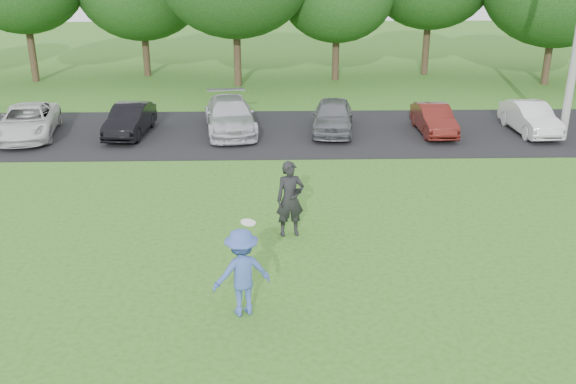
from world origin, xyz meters
name	(u,v)px	position (x,y,z in m)	size (l,w,h in m)	color
ground	(293,324)	(0.00, 0.00, 0.00)	(100.00, 100.00, 0.00)	#2F631C
parking_lot	(281,132)	(0.00, 13.00, 0.01)	(32.00, 6.50, 0.03)	black
frisbee_player	(242,272)	(-0.96, 0.43, 0.88)	(1.28, 0.99, 2.07)	#3D57AD
camera_bystander	(290,199)	(0.06, 3.96, 0.94)	(0.75, 0.56, 1.87)	black
parked_cars	(221,118)	(-2.23, 12.84, 0.62)	(28.05, 5.00, 1.25)	silver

